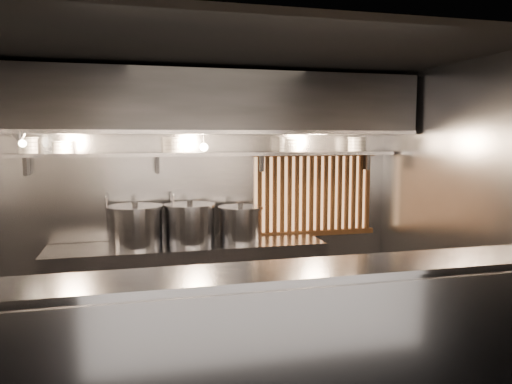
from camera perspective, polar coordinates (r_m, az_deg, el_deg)
name	(u,v)px	position (r m, az deg, el deg)	size (l,w,h in m)	color
floor	(237,364)	(4.83, -2.21, -19.06)	(4.50, 4.50, 0.00)	black
ceiling	(235,51)	(4.43, -2.37, 15.79)	(4.50, 4.50, 0.00)	black
wall_back	(209,194)	(5.88, -5.38, -0.28)	(4.50, 4.50, 0.00)	gray
wall_right	(456,205)	(5.36, 21.94, -1.34)	(3.00, 3.00, 0.00)	gray
serving_counter	(265,347)	(3.75, 1.03, -17.31)	(4.50, 0.56, 1.13)	#9D9DA3
cooking_bench	(189,284)	(5.67, -7.72, -10.37)	(3.00, 0.70, 0.90)	#9D9DA3
bowl_shelf	(211,154)	(5.67, -5.14, 4.34)	(4.40, 0.34, 0.04)	#9D9DA3
exhaust_hood	(214,104)	(5.46, -4.81, 9.99)	(4.40, 0.81, 0.65)	#2D2D30
wood_screen	(314,194)	(6.18, 6.69, -0.17)	(1.56, 0.09, 1.04)	#F6B16E
faucet_left	(107,207)	(5.69, -16.66, -1.68)	(0.04, 0.30, 0.50)	silver
faucet_right	(172,205)	(5.71, -9.62, -1.48)	(0.04, 0.30, 0.50)	silver
heat_lamp	(19,137)	(5.21, -25.41, 5.67)	(0.25, 0.35, 0.20)	#9D9DA3
pendant_bulb	(204,147)	(5.53, -5.97, 5.14)	(0.09, 0.09, 0.19)	#2D2D30
stock_pot_left	(190,224)	(5.55, -7.54, -3.60)	(0.69, 0.69, 0.48)	#9D9DA3
stock_pot_mid	(135,226)	(5.51, -13.61, -3.79)	(0.75, 0.75, 0.48)	#9D9DA3
stock_pot_right	(241,224)	(5.63, -1.78, -3.63)	(0.67, 0.67, 0.43)	#9D9DA3
bowl_stack_0	(28,145)	(5.68, -24.61, 4.87)	(0.21, 0.21, 0.17)	silver
bowl_stack_1	(63,147)	(5.63, -21.19, 4.81)	(0.23, 0.23, 0.13)	silver
bowl_stack_2	(173,145)	(5.61, -9.41, 5.34)	(0.24, 0.24, 0.17)	silver
bowl_stack_3	(288,144)	(5.89, 3.73, 5.44)	(0.22, 0.22, 0.17)	silver
bowl_stack_4	(357,144)	(6.22, 11.46, 5.37)	(0.23, 0.23, 0.17)	silver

